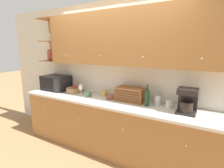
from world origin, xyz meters
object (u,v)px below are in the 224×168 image
at_px(fruit_basket, 74,90).
at_px(bowl_stack_on_counter, 111,97).
at_px(bread_box, 130,94).
at_px(mug_blue_second, 169,104).
at_px(wine_glass, 81,88).
at_px(mug_patterned_third, 89,94).
at_px(microwave, 56,83).
at_px(mug, 104,93).
at_px(coffee_maker, 187,101).
at_px(storage_canister, 158,100).
at_px(wine_bottle, 147,96).

distance_m(fruit_basket, bowl_stack_on_counter, 0.85).
height_order(bread_box, mug_blue_second, bread_box).
xyz_separation_m(wine_glass, bowl_stack_on_counter, (0.60, 0.08, -0.11)).
relative_size(wine_glass, bowl_stack_on_counter, 1.16).
bearing_deg(wine_glass, mug_patterned_third, 0.42).
bearing_deg(mug_blue_second, mug_patterned_third, -175.11).
distance_m(microwave, fruit_basket, 0.50).
distance_m(mug, coffee_maker, 1.45).
bearing_deg(bread_box, microwave, -178.92).
distance_m(bread_box, mug_blue_second, 0.63).
relative_size(mug_patterned_third, bowl_stack_on_counter, 0.53).
distance_m(mug_patterned_third, coffee_maker, 1.66).
xyz_separation_m(fruit_basket, storage_canister, (1.64, 0.06, 0.03)).
distance_m(mug_blue_second, coffee_maker, 0.30).
height_order(mug_patterned_third, coffee_maker, coffee_maker).
bearing_deg(mug_blue_second, microwave, -178.86).
relative_size(bread_box, wine_bottle, 1.40).
relative_size(mug_patterned_third, mug_blue_second, 0.95).
bearing_deg(mug_patterned_third, wine_glass, -179.58).
distance_m(fruit_basket, coffee_maker, 2.08).
xyz_separation_m(wine_bottle, mug_blue_second, (0.31, 0.09, -0.10)).
distance_m(fruit_basket, wine_bottle, 1.51).
xyz_separation_m(mug_patterned_third, wine_bottle, (1.09, 0.03, 0.10)).
bearing_deg(fruit_basket, bowl_stack_on_counter, -0.85).
distance_m(mug, bread_box, 0.56).
relative_size(microwave, bread_box, 1.20).
bearing_deg(fruit_basket, wine_bottle, -2.37).
xyz_separation_m(storage_canister, mug_blue_second, (0.18, -0.03, -0.03)).
bearing_deg(bowl_stack_on_counter, microwave, -179.89).
relative_size(microwave, bowl_stack_on_counter, 3.04).
distance_m(bread_box, wine_bottle, 0.33).
height_order(storage_canister, mug_blue_second, storage_canister).
height_order(wine_glass, coffee_maker, coffee_maker).
bearing_deg(microwave, bread_box, 1.08).
bearing_deg(bowl_stack_on_counter, mug, 154.49).
bearing_deg(storage_canister, bread_box, -174.54).
height_order(bowl_stack_on_counter, coffee_maker, coffee_maker).
bearing_deg(wine_bottle, microwave, 178.64).
xyz_separation_m(mug_patterned_third, bowl_stack_on_counter, (0.43, 0.08, -0.01)).
height_order(microwave, bread_box, microwave).
xyz_separation_m(mug, mug_blue_second, (1.18, -0.06, -0.00)).
bearing_deg(microwave, wine_glass, -5.83).
relative_size(wine_bottle, storage_canister, 2.04).
height_order(microwave, bowl_stack_on_counter, microwave).
bearing_deg(wine_bottle, coffee_maker, -0.70).
bearing_deg(wine_bottle, bowl_stack_on_counter, 175.67).
relative_size(bowl_stack_on_counter, bread_box, 0.40).
bearing_deg(fruit_basket, mug_blue_second, 0.96).
xyz_separation_m(fruit_basket, coffee_maker, (2.07, -0.07, 0.12)).
bearing_deg(microwave, bowl_stack_on_counter, 0.11).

